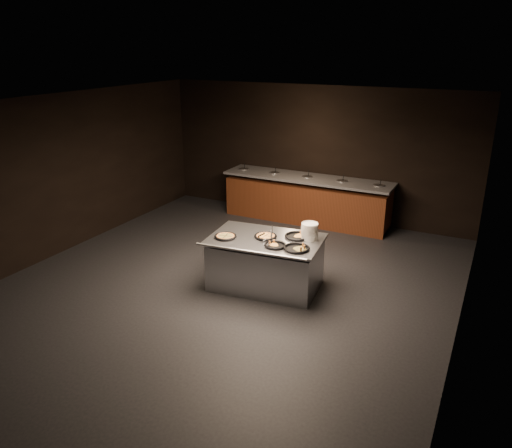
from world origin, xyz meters
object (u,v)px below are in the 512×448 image
Objects in this scene: serving_counter at (266,263)px; pan_cheese_whole at (266,236)px; plate_stack at (310,231)px; pan_veggie_whole at (225,236)px.

pan_cheese_whole reaches higher than serving_counter.
plate_stack is (0.63, 0.27, 0.56)m from serving_counter.
pan_veggie_whole is 0.98× the size of pan_cheese_whole.
serving_counter is at bearing -156.41° from plate_stack.
pan_cheese_whole is (-0.02, 0.03, 0.46)m from serving_counter.
pan_veggie_whole is at bearing -156.11° from plate_stack.
pan_veggie_whole is (-0.58, -0.26, 0.46)m from serving_counter.
pan_cheese_whole is at bearing -159.30° from plate_stack.
serving_counter is at bearing -59.61° from pan_cheese_whole.
plate_stack is at bearing 17.41° from serving_counter.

